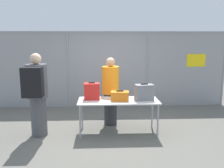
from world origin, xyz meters
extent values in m
plane|color=#605E56|center=(0.00, 0.00, 0.00)|extent=(120.00, 120.00, 0.00)
cylinder|color=gray|center=(-1.24, 2.18, 1.19)|extent=(0.07, 0.07, 2.38)
cylinder|color=gray|center=(1.24, 2.18, 1.19)|extent=(0.07, 0.07, 2.38)
cylinder|color=gray|center=(3.73, 2.18, 1.19)|extent=(0.07, 0.07, 2.38)
cube|color=gray|center=(0.00, 2.18, 1.19)|extent=(7.47, 0.01, 2.38)
cube|color=gray|center=(0.00, 2.18, 2.35)|extent=(7.47, 0.04, 0.04)
cube|color=yellow|center=(2.81, 2.17, 1.48)|extent=(0.60, 0.01, 0.40)
cube|color=silver|center=(0.17, -0.11, 0.77)|extent=(1.83, 0.74, 0.02)
cylinder|color=#99999E|center=(-0.69, -0.42, 0.38)|extent=(0.04, 0.04, 0.76)
cylinder|color=#99999E|center=(1.02, -0.42, 0.38)|extent=(0.04, 0.04, 0.76)
cylinder|color=#99999E|center=(-0.69, 0.20, 0.38)|extent=(0.04, 0.04, 0.76)
cylinder|color=#99999E|center=(1.02, 0.20, 0.38)|extent=(0.04, 0.04, 0.76)
cube|color=red|center=(-0.44, -0.01, 0.98)|extent=(0.37, 0.26, 0.38)
cube|color=black|center=(-0.44, -0.01, 1.18)|extent=(0.14, 0.03, 0.02)
cube|color=orange|center=(0.20, -0.15, 0.89)|extent=(0.42, 0.28, 0.21)
cube|color=black|center=(0.20, -0.15, 1.01)|extent=(0.16, 0.04, 0.02)
cube|color=slate|center=(0.76, -0.13, 0.97)|extent=(0.44, 0.29, 0.36)
cube|color=black|center=(0.76, -0.13, 1.16)|extent=(0.16, 0.05, 0.02)
cylinder|color=#4C4C51|center=(-1.63, -0.17, 0.44)|extent=(0.35, 0.35, 0.89)
cylinder|color=#4C4C51|center=(-1.63, -0.17, 1.26)|extent=(0.46, 0.46, 0.74)
sphere|color=beige|center=(-1.63, -0.17, 1.74)|extent=(0.24, 0.24, 0.24)
cube|color=black|center=(-1.63, -0.53, 1.29)|extent=(0.42, 0.25, 0.62)
cylinder|color=#2D2D33|center=(0.01, 0.48, 0.41)|extent=(0.32, 0.32, 0.81)
cylinder|color=orange|center=(0.01, 0.48, 1.15)|extent=(0.42, 0.42, 0.68)
sphere|color=tan|center=(0.01, 0.48, 1.60)|extent=(0.22, 0.22, 0.22)
cube|color=#4C6B47|center=(2.73, 4.37, 0.41)|extent=(2.71, 1.60, 0.46)
sphere|color=black|center=(2.26, 3.50, 0.33)|extent=(0.65, 0.65, 0.65)
sphere|color=black|center=(2.26, 5.23, 0.33)|extent=(0.65, 0.65, 0.65)
cylinder|color=#59595B|center=(0.90, 4.37, 0.23)|extent=(0.95, 0.06, 0.06)
camera|label=1|loc=(-0.22, -5.63, 2.20)|focal=40.00mm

